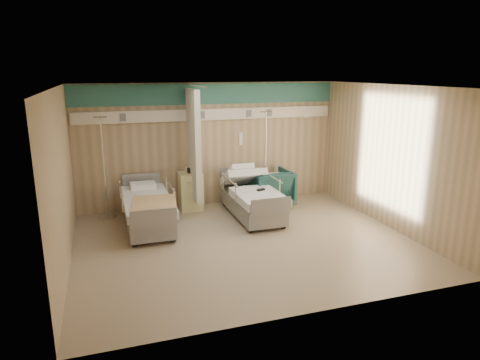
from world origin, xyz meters
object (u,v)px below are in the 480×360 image
object	(u,v)px
bedside_cabinet	(191,191)
iv_stand_left	(107,198)
bed_right	(252,203)
visitor_armchair	(270,188)
iv_stand_right	(265,186)
bed_left	(148,213)

from	to	relation	value
bedside_cabinet	iv_stand_left	xyz separation A→B (m)	(-1.81, -0.03, 0.02)
bed_right	visitor_armchair	bearing A→B (deg)	42.71
bedside_cabinet	iv_stand_right	size ratio (longest dim) A/B	0.39
bed_left	iv_stand_left	bearing A→B (deg)	131.07
iv_stand_right	iv_stand_left	world-z (taller)	iv_stand_right
bedside_cabinet	iv_stand_left	distance (m)	1.81
visitor_armchair	iv_stand_right	size ratio (longest dim) A/B	0.43
iv_stand_left	visitor_armchair	bearing A→B (deg)	-4.27
bed_right	bed_left	xyz separation A→B (m)	(-2.20, 0.00, 0.00)
bed_left	bedside_cabinet	size ratio (longest dim) A/B	2.54
bedside_cabinet	bed_left	bearing A→B (deg)	-139.40
bed_left	iv_stand_right	world-z (taller)	iv_stand_right
bed_right	bedside_cabinet	distance (m)	1.46
bed_right	iv_stand_left	xyz separation A→B (m)	(-2.96, 0.87, 0.13)
bed_right	bed_left	world-z (taller)	same
bed_right	iv_stand_left	bearing A→B (deg)	163.62
bedside_cabinet	visitor_armchair	xyz separation A→B (m)	(1.80, -0.30, 0.00)
iv_stand_right	iv_stand_left	bearing A→B (deg)	177.44
bedside_cabinet	visitor_armchair	world-z (taller)	visitor_armchair
bed_right	bed_left	bearing A→B (deg)	180.00
bedside_cabinet	visitor_armchair	distance (m)	1.82
bed_left	iv_stand_left	distance (m)	1.16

